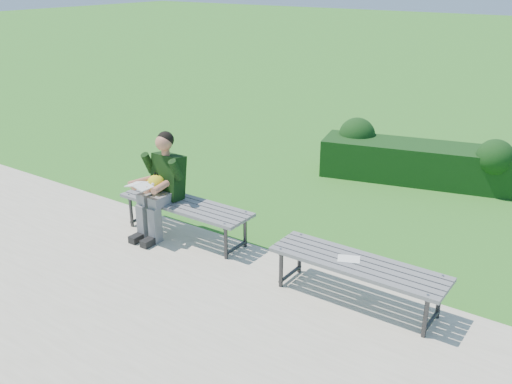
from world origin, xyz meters
name	(u,v)px	position (x,y,z in m)	size (l,w,h in m)	color
ground	(272,252)	(0.00, 0.00, 0.00)	(80.00, 80.00, 0.00)	#1C6F1B
walkway	(173,320)	(0.00, -1.75, 0.01)	(30.00, 3.50, 0.02)	beige
hedge	(419,159)	(0.53, 3.42, 0.36)	(3.19, 1.51, 0.88)	#123F13
bench_left	(185,207)	(-1.12, -0.28, 0.42)	(1.80, 0.50, 0.46)	gray
bench_right	(358,267)	(1.30, -0.44, 0.42)	(1.80, 0.50, 0.46)	gray
seated_boy	(161,182)	(-1.42, -0.38, 0.71)	(0.56, 0.76, 1.31)	slate
paper_sheet	(349,259)	(1.20, -0.44, 0.47)	(0.27, 0.23, 0.01)	white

